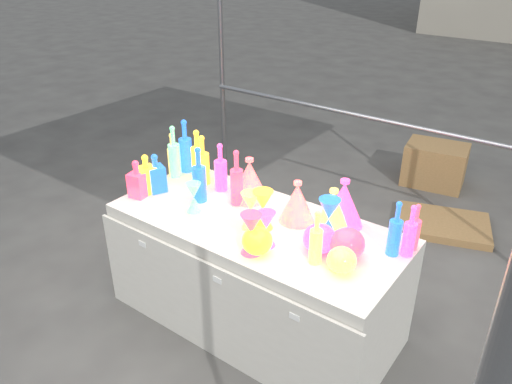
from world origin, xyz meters
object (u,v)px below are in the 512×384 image
Objects in this scene: hourglass_0 at (251,234)px; globe_0 at (257,242)px; decanter_0 at (146,174)px; display_table at (255,273)px; cardboard_box_closed at (435,165)px; bottle_0 at (197,154)px; lampshade_0 at (297,201)px.

globe_0 is (0.03, 0.02, -0.05)m from hourglass_0.
globe_0 is at bearing 8.94° from decanter_0.
hourglass_0 is at bearing -147.35° from globe_0.
cardboard_box_closed is at bearing 84.49° from display_table.
hourglass_0 reaches higher than globe_0.
cardboard_box_closed is 1.66× the size of bottle_0.
decanter_0 is (-0.11, -0.38, -0.04)m from bottle_0.
display_table is 0.55m from globe_0.
bottle_0 reaches higher than hourglass_0.
globe_0 is (1.01, -0.15, -0.07)m from decanter_0.
display_table is 3.17× the size of cardboard_box_closed.
bottle_0 is 0.40m from decanter_0.
cardboard_box_closed is (0.26, 2.71, -0.16)m from display_table.
hourglass_0 is 0.43m from lampshade_0.
bottle_0 is 1.05m from globe_0.
hourglass_0 is (0.87, -0.54, -0.06)m from bottle_0.
cardboard_box_closed is 2.45× the size of hourglass_0.
hourglass_0 is (0.98, -0.16, -0.02)m from decanter_0.
decanter_0 reaches higher than display_table.
display_table is 5.28× the size of bottle_0.
lampshade_0 is (-0.08, -2.54, 0.67)m from cardboard_box_closed.
bottle_0 is (-0.96, -2.43, 0.71)m from cardboard_box_closed.
decanter_0 reaches higher than cardboard_box_closed.
cardboard_box_closed is at bearing 86.24° from decanter_0.
bottle_0 reaches higher than decanter_0.
decanter_0 is 1.03× the size of lampshade_0.
display_table is 6.87× the size of decanter_0.
display_table is at bearing 122.76° from hourglass_0.
lampshade_0 is (1.00, 0.27, -0.00)m from decanter_0.
decanter_0 is 1.02m from globe_0.
bottle_0 reaches higher than cardboard_box_closed.
hourglass_0 is at bearing 7.75° from decanter_0.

